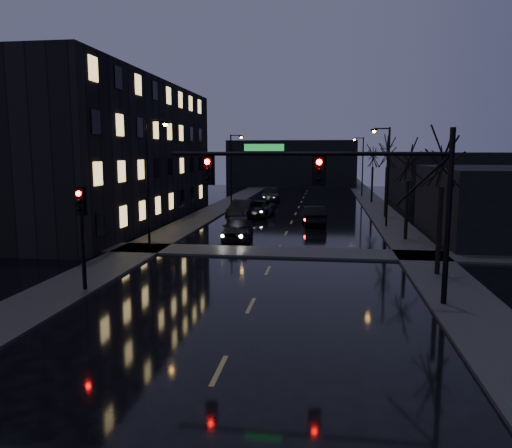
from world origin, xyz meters
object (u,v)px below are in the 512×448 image
(oncoming_car_b, at_px, (242,209))
(oncoming_car_c, at_px, (258,209))
(oncoming_car_d, at_px, (271,194))
(oncoming_car_a, at_px, (238,228))
(lead_car, at_px, (313,215))

(oncoming_car_b, xyz_separation_m, oncoming_car_c, (1.27, 1.78, -0.11))
(oncoming_car_d, bearing_deg, oncoming_car_a, -92.92)
(lead_car, bearing_deg, oncoming_car_b, -31.27)
(oncoming_car_c, relative_size, oncoming_car_d, 0.93)
(oncoming_car_b, relative_size, lead_car, 1.06)
(oncoming_car_a, distance_m, oncoming_car_d, 28.10)
(oncoming_car_b, relative_size, oncoming_car_c, 0.97)
(oncoming_car_d, distance_m, lead_car, 20.69)
(oncoming_car_b, height_order, oncoming_car_d, oncoming_car_b)
(oncoming_car_d, bearing_deg, oncoming_car_c, -92.81)
(oncoming_car_a, xyz_separation_m, oncoming_car_d, (-0.77, 28.09, -0.01))
(lead_car, bearing_deg, oncoming_car_d, -80.82)
(oncoming_car_b, bearing_deg, lead_car, -20.20)
(oncoming_car_a, relative_size, oncoming_car_b, 0.95)
(oncoming_car_b, distance_m, lead_car, 7.25)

